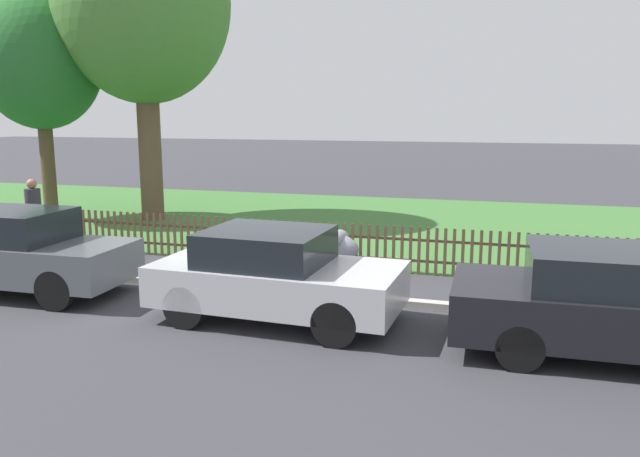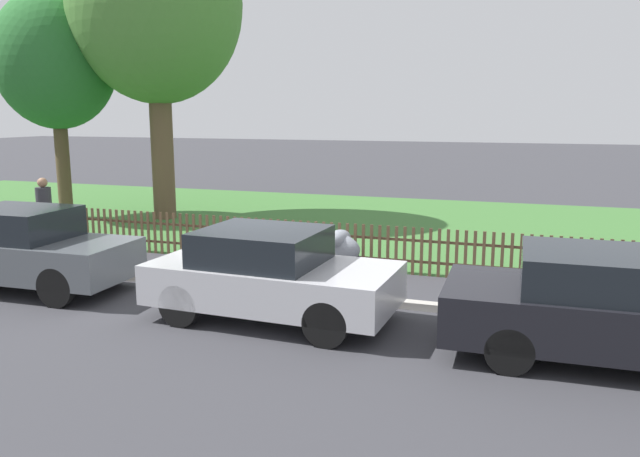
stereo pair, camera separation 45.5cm
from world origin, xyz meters
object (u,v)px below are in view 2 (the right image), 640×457
Objects in this scene: covered_motorcycle at (322,247)px; tree_behind_motorcycle at (156,5)px; parked_car_black_saloon at (25,249)px; parked_car_red_compact at (625,308)px; tree_nearest_kerb at (55,61)px; pedestrian_near_fence at (45,209)px; parked_car_navy_estate at (270,274)px.

tree_behind_motorcycle is at bearing 149.36° from covered_motorcycle.
parked_car_black_saloon reaches higher than parked_car_red_compact.
parked_car_black_saloon is 0.43× the size of tree_behind_motorcycle.
covered_motorcycle is 11.17m from tree_nearest_kerb.
covered_motorcycle is at bearing -146.47° from pedestrian_near_fence.
parked_car_navy_estate is at bearing -2.61° from parked_car_black_saloon.
tree_nearest_kerb reaches higher than pedestrian_near_fence.
parked_car_red_compact reaches higher than parked_car_navy_estate.
parked_car_black_saloon is 1.02× the size of parked_car_navy_estate.
tree_nearest_kerb is (-9.60, 4.01, 4.06)m from covered_motorcycle.
parked_car_navy_estate is 11.56m from tree_behind_motorcycle.
parked_car_black_saloon is at bearing 161.75° from pedestrian_near_fence.
covered_motorcycle is 6.82m from pedestrian_near_fence.
covered_motorcycle is 10.00m from tree_behind_motorcycle.
parked_car_navy_estate is 2.11× the size of covered_motorcycle.
parked_car_navy_estate is at bearing -48.25° from tree_behind_motorcycle.
parked_car_black_saloon is 4.82m from parked_car_navy_estate.
parked_car_black_saloon is 3.47m from pedestrian_near_fence.
pedestrian_near_fence reaches higher than parked_car_black_saloon.
parked_car_red_compact is 2.57× the size of covered_motorcycle.
parked_car_red_compact is 0.70× the size of tree_nearest_kerb.
covered_motorcycle is (4.72, 2.63, -0.17)m from parked_car_black_saloon.
parked_car_red_compact is at bearing 0.79° from parked_car_navy_estate.
parked_car_black_saloon is 9.11m from tree_nearest_kerb.
parked_car_black_saloon is 0.58× the size of tree_nearest_kerb.
parked_car_red_compact is 0.51× the size of tree_behind_motorcycle.
pedestrian_near_fence is (-2.09, 2.77, 0.20)m from parked_car_black_saloon.
tree_nearest_kerb reaches higher than covered_motorcycle.
parked_car_navy_estate reaches higher than covered_motorcycle.
tree_nearest_kerb reaches higher than parked_car_red_compact.
pedestrian_near_fence reaches higher than parked_car_navy_estate.
parked_car_navy_estate is 2.26× the size of pedestrian_near_fence.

